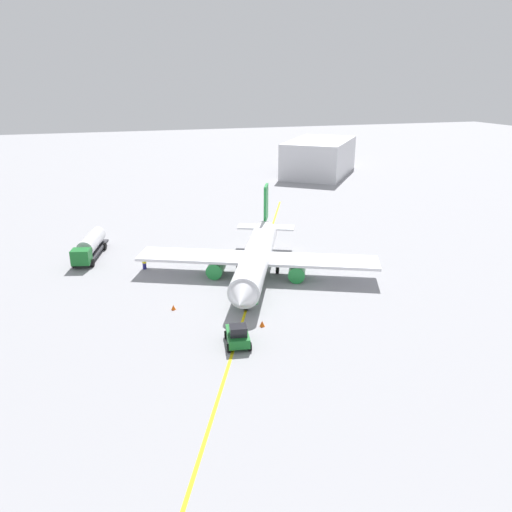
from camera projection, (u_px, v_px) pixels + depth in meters
name	position (u px, v px, depth m)	size (l,w,h in m)	color
ground_plane	(256.00, 278.00, 63.57)	(400.00, 400.00, 0.00)	#939399
airplane	(256.00, 258.00, 63.19)	(28.19, 30.11, 9.50)	white
fuel_tanker	(90.00, 246.00, 70.51)	(11.40, 5.10, 3.15)	#2D2D33
pushback_tug	(238.00, 335.00, 47.26)	(3.86, 2.79, 2.20)	#196B28
refueling_worker	(144.00, 263.00, 66.35)	(0.62, 0.54, 1.71)	navy
safety_cone_nose	(262.00, 324.00, 51.04)	(0.56, 0.56, 0.63)	#F2590F
safety_cone_wingtip	(173.00, 307.00, 54.75)	(0.51, 0.51, 0.57)	#F2590F
distant_hangar	(319.00, 157.00, 131.79)	(29.72, 27.50, 9.00)	silver
taxi_line_marking	(256.00, 278.00, 63.56)	(84.69, 0.30, 0.01)	yellow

